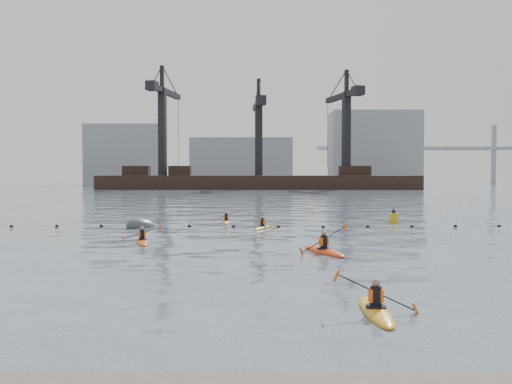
# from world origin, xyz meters

# --- Properties ---
(ground) EXTENTS (400.00, 400.00, 0.00)m
(ground) POSITION_xyz_m (0.00, 0.00, 0.00)
(ground) COLOR #3E4E5A
(ground) RESTS_ON ground
(float_line) EXTENTS (33.24, 0.73, 0.24)m
(float_line) POSITION_xyz_m (-0.50, 22.53, 0.03)
(float_line) COLOR black
(float_line) RESTS_ON ground
(barge_pier) EXTENTS (72.00, 19.30, 29.50)m
(barge_pier) POSITION_xyz_m (-0.22, 110.00, 1.89)
(barge_pier) COLOR black
(barge_pier) RESTS_ON ground
(skyline) EXTENTS (141.00, 28.00, 22.00)m
(skyline) POSITION_xyz_m (2.23, 150.27, 9.25)
(skyline) COLOR gray
(skyline) RESTS_ON ground
(kayaker_0) EXTENTS (2.36, 3.55, 1.43)m
(kayaker_0) POSITION_xyz_m (2.61, 10.71, 0.11)
(kayaker_0) COLOR red
(kayaker_0) RESTS_ON ground
(kayaker_1) EXTENTS (2.23, 3.20, 1.26)m
(kayaker_1) POSITION_xyz_m (2.63, 0.03, 0.10)
(kayaker_1) COLOR orange
(kayaker_1) RESTS_ON ground
(kayaker_2) EXTENTS (2.02, 3.09, 1.06)m
(kayaker_2) POSITION_xyz_m (-6.41, 14.17, 0.09)
(kayaker_2) COLOR #DE5714
(kayaker_2) RESTS_ON ground
(kayaker_3) EXTENTS (1.93, 2.88, 1.20)m
(kayaker_3) POSITION_xyz_m (-0.08, 21.51, 0.09)
(kayaker_3) COLOR orange
(kayaker_3) RESTS_ON ground
(kayaker_5) EXTENTS (2.01, 2.91, 1.10)m
(kayaker_5) POSITION_xyz_m (-2.69, 25.71, 0.09)
(kayaker_5) COLOR gold
(kayaker_5) RESTS_ON ground
(mooring_buoy) EXTENTS (2.75, 2.91, 1.68)m
(mooring_buoy) POSITION_xyz_m (-8.17, 22.29, 0.00)
(mooring_buoy) COLOR #393C3E
(mooring_buoy) RESTS_ON ground
(nav_buoy) EXTENTS (0.67, 0.67, 1.22)m
(nav_buoy) POSITION_xyz_m (9.53, 25.53, 0.37)
(nav_buoy) COLOR gold
(nav_buoy) RESTS_ON ground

